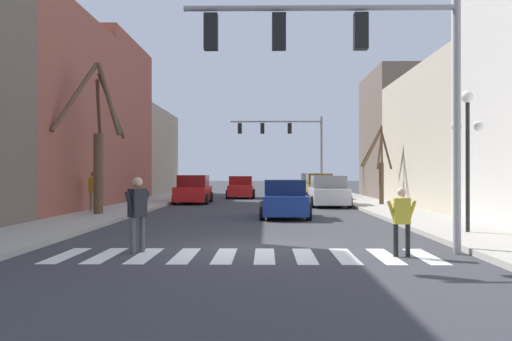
{
  "coord_description": "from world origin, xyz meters",
  "views": [
    {
      "loc": [
        0.49,
        -14.79,
        1.88
      ],
      "look_at": [
        -0.17,
        24.06,
        2.01
      ],
      "focal_mm": 42.0,
      "sensor_mm": 36.0,
      "label": 1
    }
  ],
  "objects_px": {
    "street_lamp_right_corner": "(468,131)",
    "pedestrian_on_left_sidewalk": "(93,188)",
    "car_parked_right_near": "(328,192)",
    "street_tree_left_far": "(380,166)",
    "car_driving_toward_lane": "(284,200)",
    "car_driving_away_lane": "(319,188)",
    "car_parked_left_mid": "(241,188)",
    "street_tree_left_near": "(98,143)",
    "car_parked_left_near": "(310,186)",
    "pedestrian_near_right_corner": "(402,216)",
    "car_parked_right_mid": "(193,190)",
    "pedestrian_on_right_sidewalk": "(137,208)",
    "traffic_signal_far": "(288,137)",
    "traffic_signal_near": "(354,59)"
  },
  "relations": [
    {
      "from": "car_driving_away_lane",
      "to": "pedestrian_on_left_sidewalk",
      "type": "bearing_deg",
      "value": 139.86
    },
    {
      "from": "car_driving_toward_lane",
      "to": "pedestrian_near_right_corner",
      "type": "height_order",
      "value": "car_driving_toward_lane"
    },
    {
      "from": "car_parked_left_mid",
      "to": "car_driving_away_lane",
      "type": "bearing_deg",
      "value": 54.54
    },
    {
      "from": "car_driving_away_lane",
      "to": "street_tree_left_far",
      "type": "height_order",
      "value": "street_tree_left_far"
    },
    {
      "from": "car_parked_left_mid",
      "to": "street_tree_left_near",
      "type": "distance_m",
      "value": 19.75
    },
    {
      "from": "car_parked_left_near",
      "to": "pedestrian_on_right_sidewalk",
      "type": "xyz_separation_m",
      "value": [
        -6.54,
        -33.79,
        0.21
      ]
    },
    {
      "from": "car_parked_right_near",
      "to": "street_tree_left_far",
      "type": "height_order",
      "value": "street_tree_left_far"
    },
    {
      "from": "car_driving_away_lane",
      "to": "pedestrian_on_right_sidewalk",
      "type": "relative_size",
      "value": 2.58
    },
    {
      "from": "car_parked_left_near",
      "to": "street_tree_left_near",
      "type": "relative_size",
      "value": 0.73
    },
    {
      "from": "car_parked_left_mid",
      "to": "pedestrian_near_right_corner",
      "type": "bearing_deg",
      "value": 9.08
    },
    {
      "from": "traffic_signal_near",
      "to": "pedestrian_on_left_sidewalk",
      "type": "distance_m",
      "value": 16.45
    },
    {
      "from": "pedestrian_on_right_sidewalk",
      "to": "street_tree_left_far",
      "type": "relative_size",
      "value": 0.41
    },
    {
      "from": "traffic_signal_far",
      "to": "street_lamp_right_corner",
      "type": "relative_size",
      "value": 1.77
    },
    {
      "from": "car_parked_left_mid",
      "to": "car_parked_right_mid",
      "type": "relative_size",
      "value": 0.87
    },
    {
      "from": "car_driving_toward_lane",
      "to": "street_tree_left_far",
      "type": "height_order",
      "value": "street_tree_left_far"
    },
    {
      "from": "car_parked_left_mid",
      "to": "street_tree_left_near",
      "type": "xyz_separation_m",
      "value": [
        -5.21,
        -18.91,
        2.37
      ]
    },
    {
      "from": "street_lamp_right_corner",
      "to": "pedestrian_on_left_sidewalk",
      "type": "xyz_separation_m",
      "value": [
        -13.61,
        9.12,
        -1.87
      ]
    },
    {
      "from": "pedestrian_near_right_corner",
      "to": "car_parked_right_mid",
      "type": "bearing_deg",
      "value": 108.59
    },
    {
      "from": "traffic_signal_near",
      "to": "street_tree_left_far",
      "type": "bearing_deg",
      "value": 77.57
    },
    {
      "from": "street_lamp_right_corner",
      "to": "street_tree_left_near",
      "type": "xyz_separation_m",
      "value": [
        -12.94,
        7.42,
        0.05
      ]
    },
    {
      "from": "street_lamp_right_corner",
      "to": "street_tree_left_near",
      "type": "height_order",
      "value": "street_tree_left_near"
    },
    {
      "from": "pedestrian_on_left_sidewalk",
      "to": "pedestrian_near_right_corner",
      "type": "bearing_deg",
      "value": 166.35
    },
    {
      "from": "street_lamp_right_corner",
      "to": "car_driving_away_lane",
      "type": "bearing_deg",
      "value": 95.94
    },
    {
      "from": "street_tree_left_far",
      "to": "car_parked_left_near",
      "type": "bearing_deg",
      "value": 100.25
    },
    {
      "from": "car_driving_away_lane",
      "to": "car_parked_right_mid",
      "type": "height_order",
      "value": "car_driving_away_lane"
    },
    {
      "from": "traffic_signal_far",
      "to": "street_tree_left_far",
      "type": "distance_m",
      "value": 15.6
    },
    {
      "from": "car_parked_left_mid",
      "to": "car_driving_away_lane",
      "type": "height_order",
      "value": "car_driving_away_lane"
    },
    {
      "from": "street_tree_left_far",
      "to": "traffic_signal_far",
      "type": "bearing_deg",
      "value": 107.08
    },
    {
      "from": "traffic_signal_near",
      "to": "street_tree_left_far",
      "type": "height_order",
      "value": "traffic_signal_near"
    },
    {
      "from": "traffic_signal_far",
      "to": "street_lamp_right_corner",
      "type": "distance_m",
      "value": 30.37
    },
    {
      "from": "traffic_signal_far",
      "to": "pedestrian_on_right_sidewalk",
      "type": "bearing_deg",
      "value": -97.97
    },
    {
      "from": "street_lamp_right_corner",
      "to": "car_driving_away_lane",
      "type": "height_order",
      "value": "street_lamp_right_corner"
    },
    {
      "from": "traffic_signal_near",
      "to": "street_lamp_right_corner",
      "type": "height_order",
      "value": "traffic_signal_near"
    },
    {
      "from": "pedestrian_on_right_sidewalk",
      "to": "pedestrian_near_right_corner",
      "type": "relative_size",
      "value": 1.15
    },
    {
      "from": "car_driving_toward_lane",
      "to": "pedestrian_near_right_corner",
      "type": "bearing_deg",
      "value": -168.86
    },
    {
      "from": "pedestrian_on_right_sidewalk",
      "to": "car_parked_right_mid",
      "type": "bearing_deg",
      "value": 37.99
    },
    {
      "from": "car_parked_right_mid",
      "to": "street_tree_left_near",
      "type": "height_order",
      "value": "street_tree_left_near"
    },
    {
      "from": "car_parked_right_near",
      "to": "street_tree_left_near",
      "type": "xyz_separation_m",
      "value": [
        -10.49,
        -8.05,
        2.33
      ]
    },
    {
      "from": "car_parked_right_near",
      "to": "car_driving_toward_lane",
      "type": "bearing_deg",
      "value": 161.89
    },
    {
      "from": "street_lamp_right_corner",
      "to": "street_tree_left_far",
      "type": "distance_m",
      "value": 15.35
    },
    {
      "from": "car_driving_toward_lane",
      "to": "pedestrian_near_right_corner",
      "type": "distance_m",
      "value": 11.69
    },
    {
      "from": "street_tree_left_far",
      "to": "car_parked_right_near",
      "type": "bearing_deg",
      "value": 176.82
    },
    {
      "from": "car_parked_left_mid",
      "to": "pedestrian_on_left_sidewalk",
      "type": "xyz_separation_m",
      "value": [
        -5.89,
        -17.21,
        0.45
      ]
    },
    {
      "from": "car_parked_left_mid",
      "to": "pedestrian_near_right_corner",
      "type": "height_order",
      "value": "car_parked_left_mid"
    },
    {
      "from": "car_driving_away_lane",
      "to": "pedestrian_on_left_sidewalk",
      "type": "relative_size",
      "value": 2.56
    },
    {
      "from": "traffic_signal_near",
      "to": "car_driving_toward_lane",
      "type": "xyz_separation_m",
      "value": [
        -1.27,
        11.01,
        -3.76
      ]
    },
    {
      "from": "car_driving_toward_lane",
      "to": "car_driving_away_lane",
      "type": "xyz_separation_m",
      "value": [
        2.77,
        15.17,
        0.1
      ]
    },
    {
      "from": "car_driving_away_lane",
      "to": "car_parked_right_near",
      "type": "relative_size",
      "value": 1.01
    },
    {
      "from": "car_driving_away_lane",
      "to": "street_tree_left_near",
      "type": "xyz_separation_m",
      "value": [
        -10.6,
        -15.07,
        2.29
      ]
    },
    {
      "from": "car_driving_toward_lane",
      "to": "car_parked_right_near",
      "type": "xyz_separation_m",
      "value": [
        2.67,
        8.16,
        0.05
      ]
    }
  ]
}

